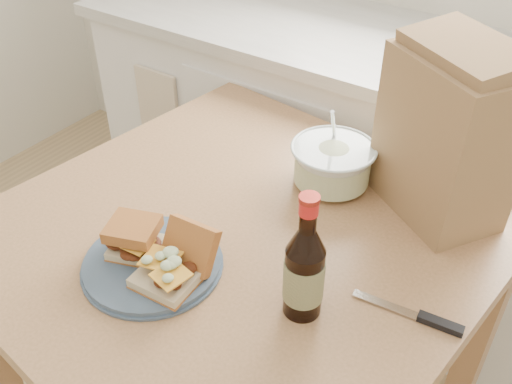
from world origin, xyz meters
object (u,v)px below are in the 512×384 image
Objects in this scene: dining_table at (239,269)px; beer_bottle at (304,271)px; paper_bag at (446,138)px; coleslaw_bowl at (332,166)px; plate at (152,263)px.

beer_bottle is at bearing -19.41° from dining_table.
paper_bag is at bearing 52.33° from dining_table.
dining_table is 5.59× the size of coleslaw_bowl.
coleslaw_bowl is at bearing -133.85° from paper_bag.
paper_bag is at bearing 13.77° from coleslaw_bowl.
beer_bottle is (0.30, 0.07, 0.09)m from plate.
beer_bottle is 0.44m from paper_bag.
beer_bottle is 0.74× the size of paper_bag.
plate is 1.37× the size of coleslaw_bowl.
coleslaw_bowl is at bearing 109.78° from beer_bottle.
coleslaw_bowl is 0.40m from beer_bottle.
dining_table is 0.53m from paper_bag.
coleslaw_bowl reaches higher than dining_table.
plate is 0.47m from coleslaw_bowl.
coleslaw_bowl is 0.26m from paper_bag.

